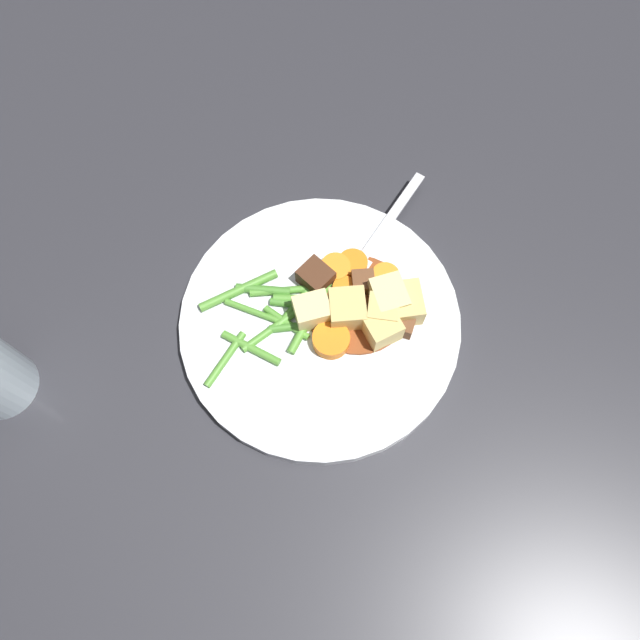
{
  "coord_description": "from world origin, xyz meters",
  "views": [
    {
      "loc": [
        -0.09,
        -0.2,
        0.59
      ],
      "look_at": [
        0.0,
        0.0,
        0.02
      ],
      "focal_mm": 35.69,
      "sensor_mm": 36.0,
      "label": 1
    }
  ],
  "objects_px": {
    "potato_chunk_1": "(312,311)",
    "potato_chunk_4": "(403,303)",
    "carrot_slice_2": "(353,264)",
    "potato_chunk_0": "(347,309)",
    "potato_chunk_3": "(388,297)",
    "carrot_slice_3": "(385,278)",
    "dinner_plate": "(320,323)",
    "carrot_slice_1": "(335,268)",
    "meat_chunk_1": "(316,277)",
    "fork": "(374,242)",
    "carrot_slice_0": "(345,289)",
    "meat_chunk_0": "(399,323)",
    "meat_chunk_2": "(363,282)",
    "potato_chunk_5": "(381,327)",
    "carrot_slice_4": "(327,312)",
    "potato_chunk_2": "(382,312)",
    "carrot_slice_5": "(331,340)"
  },
  "relations": [
    {
      "from": "meat_chunk_1",
      "to": "fork",
      "type": "height_order",
      "value": "meat_chunk_1"
    },
    {
      "from": "carrot_slice_1",
      "to": "meat_chunk_0",
      "type": "bearing_deg",
      "value": -69.59
    },
    {
      "from": "potato_chunk_2",
      "to": "carrot_slice_3",
      "type": "bearing_deg",
      "value": 58.36
    },
    {
      "from": "dinner_plate",
      "to": "carrot_slice_2",
      "type": "bearing_deg",
      "value": 36.21
    },
    {
      "from": "carrot_slice_1",
      "to": "meat_chunk_1",
      "type": "bearing_deg",
      "value": -171.84
    },
    {
      "from": "carrot_slice_3",
      "to": "potato_chunk_1",
      "type": "height_order",
      "value": "potato_chunk_1"
    },
    {
      "from": "carrot_slice_1",
      "to": "meat_chunk_2",
      "type": "xyz_separation_m",
      "value": [
        0.02,
        -0.03,
        0.0
      ]
    },
    {
      "from": "carrot_slice_3",
      "to": "potato_chunk_1",
      "type": "relative_size",
      "value": 0.85
    },
    {
      "from": "potato_chunk_1",
      "to": "potato_chunk_5",
      "type": "height_order",
      "value": "same"
    },
    {
      "from": "dinner_plate",
      "to": "potato_chunk_4",
      "type": "distance_m",
      "value": 0.08
    },
    {
      "from": "potato_chunk_3",
      "to": "meat_chunk_0",
      "type": "height_order",
      "value": "potato_chunk_3"
    },
    {
      "from": "carrot_slice_0",
      "to": "carrot_slice_1",
      "type": "distance_m",
      "value": 0.02
    },
    {
      "from": "potato_chunk_2",
      "to": "meat_chunk_1",
      "type": "xyz_separation_m",
      "value": [
        -0.04,
        0.06,
        -0.0
      ]
    },
    {
      "from": "potato_chunk_0",
      "to": "potato_chunk_2",
      "type": "relative_size",
      "value": 1.13
    },
    {
      "from": "carrot_slice_2",
      "to": "carrot_slice_5",
      "type": "xyz_separation_m",
      "value": [
        -0.05,
        -0.06,
        0.0
      ]
    },
    {
      "from": "carrot_slice_3",
      "to": "potato_chunk_3",
      "type": "bearing_deg",
      "value": -111.28
    },
    {
      "from": "dinner_plate",
      "to": "potato_chunk_0",
      "type": "height_order",
      "value": "potato_chunk_0"
    },
    {
      "from": "potato_chunk_0",
      "to": "potato_chunk_2",
      "type": "height_order",
      "value": "same"
    },
    {
      "from": "potato_chunk_1",
      "to": "fork",
      "type": "height_order",
      "value": "potato_chunk_1"
    },
    {
      "from": "carrot_slice_2",
      "to": "carrot_slice_1",
      "type": "bearing_deg",
      "value": 170.99
    },
    {
      "from": "potato_chunk_0",
      "to": "potato_chunk_3",
      "type": "relative_size",
      "value": 0.97
    },
    {
      "from": "carrot_slice_3",
      "to": "potato_chunk_2",
      "type": "relative_size",
      "value": 0.91
    },
    {
      "from": "dinner_plate",
      "to": "potato_chunk_3",
      "type": "distance_m",
      "value": 0.07
    },
    {
      "from": "carrot_slice_2",
      "to": "carrot_slice_3",
      "type": "distance_m",
      "value": 0.04
    },
    {
      "from": "carrot_slice_1",
      "to": "meat_chunk_1",
      "type": "height_order",
      "value": "meat_chunk_1"
    },
    {
      "from": "carrot_slice_5",
      "to": "potato_chunk_4",
      "type": "distance_m",
      "value": 0.08
    },
    {
      "from": "potato_chunk_1",
      "to": "potato_chunk_4",
      "type": "xyz_separation_m",
      "value": [
        0.08,
        -0.03,
        -0.0
      ]
    },
    {
      "from": "potato_chunk_3",
      "to": "potato_chunk_4",
      "type": "xyz_separation_m",
      "value": [
        0.01,
        -0.01,
        -0.0
      ]
    },
    {
      "from": "potato_chunk_3",
      "to": "carrot_slice_2",
      "type": "bearing_deg",
      "value": 103.88
    },
    {
      "from": "carrot_slice_0",
      "to": "meat_chunk_2",
      "type": "height_order",
      "value": "meat_chunk_2"
    },
    {
      "from": "dinner_plate",
      "to": "carrot_slice_3",
      "type": "bearing_deg",
      "value": 8.78
    },
    {
      "from": "carrot_slice_3",
      "to": "potato_chunk_2",
      "type": "distance_m",
      "value": 0.04
    },
    {
      "from": "dinner_plate",
      "to": "potato_chunk_3",
      "type": "xyz_separation_m",
      "value": [
        0.07,
        -0.01,
        0.02
      ]
    },
    {
      "from": "potato_chunk_4",
      "to": "potato_chunk_3",
      "type": "bearing_deg",
      "value": 134.38
    },
    {
      "from": "carrot_slice_0",
      "to": "carrot_slice_5",
      "type": "distance_m",
      "value": 0.06
    },
    {
      "from": "carrot_slice_2",
      "to": "potato_chunk_0",
      "type": "relative_size",
      "value": 0.85
    },
    {
      "from": "potato_chunk_4",
      "to": "potato_chunk_2",
      "type": "bearing_deg",
      "value": -179.76
    },
    {
      "from": "dinner_plate",
      "to": "meat_chunk_0",
      "type": "bearing_deg",
      "value": -29.3
    },
    {
      "from": "carrot_slice_5",
      "to": "potato_chunk_3",
      "type": "distance_m",
      "value": 0.07
    },
    {
      "from": "carrot_slice_1",
      "to": "carrot_slice_2",
      "type": "height_order",
      "value": "same"
    },
    {
      "from": "meat_chunk_0",
      "to": "meat_chunk_1",
      "type": "xyz_separation_m",
      "value": [
        -0.05,
        0.08,
        0.0
      ]
    },
    {
      "from": "dinner_plate",
      "to": "potato_chunk_5",
      "type": "distance_m",
      "value": 0.06
    },
    {
      "from": "meat_chunk_2",
      "to": "dinner_plate",
      "type": "bearing_deg",
      "value": -164.23
    },
    {
      "from": "carrot_slice_3",
      "to": "potato_chunk_2",
      "type": "height_order",
      "value": "potato_chunk_2"
    },
    {
      "from": "carrot_slice_3",
      "to": "meat_chunk_1",
      "type": "xyz_separation_m",
      "value": [
        -0.06,
        0.03,
        0.0
      ]
    },
    {
      "from": "carrot_slice_4",
      "to": "potato_chunk_5",
      "type": "bearing_deg",
      "value": -45.45
    },
    {
      "from": "potato_chunk_4",
      "to": "meat_chunk_0",
      "type": "bearing_deg",
      "value": -128.47
    },
    {
      "from": "carrot_slice_0",
      "to": "meat_chunk_0",
      "type": "height_order",
      "value": "meat_chunk_0"
    },
    {
      "from": "potato_chunk_1",
      "to": "potato_chunk_2",
      "type": "distance_m",
      "value": 0.07
    },
    {
      "from": "potato_chunk_4",
      "to": "carrot_slice_3",
      "type": "bearing_deg",
      "value": 92.49
    }
  ]
}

